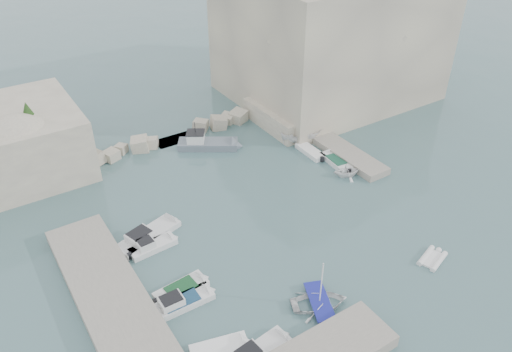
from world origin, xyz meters
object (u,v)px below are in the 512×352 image
tender_east_c (310,153)px  work_boat (208,147)px  motorboat_c (181,292)px  inflatable_dinghy (432,260)px  tender_east_d (301,142)px  tender_east_a (346,176)px  rowboat (319,305)px  tender_east_b (336,164)px  motorboat_b (153,249)px  motorboat_a (149,238)px  motorboat_d (182,305)px

tender_east_c → work_boat: (-9.44, 7.73, 0.00)m
motorboat_c → inflatable_dinghy: motorboat_c is taller
tender_east_d → work_boat: 11.30m
tender_east_a → tender_east_c: size_ratio=0.66×
rowboat → tender_east_b: bearing=-22.0°
tender_east_c → work_boat: work_boat is taller
tender_east_b → tender_east_d: bearing=9.3°
work_boat → tender_east_c: bearing=-6.7°
motorboat_b → motorboat_c: 6.11m
tender_east_b → tender_east_c: same height
motorboat_c → tender_east_c: size_ratio=1.05×
motorboat_a → tender_east_c: 22.24m
motorboat_c → motorboat_a: bearing=82.0°
motorboat_d → tender_east_c: motorboat_d is taller
motorboat_b → tender_east_b: (23.23, 2.10, 0.00)m
motorboat_a → tender_east_c: motorboat_a is taller
inflatable_dinghy → motorboat_d: bearing=143.1°
motorboat_a → tender_east_a: (22.26, -2.05, 0.00)m
rowboat → inflatable_dinghy: 11.61m
inflatable_dinghy → tender_east_a: (2.56, 14.12, 0.00)m
tender_east_c → tender_east_d: bearing=-13.5°
motorboat_d → inflatable_dinghy: 21.90m
motorboat_a → rowboat: 16.94m
motorboat_a → motorboat_c: size_ratio=1.43×
tender_east_d → motorboat_d: bearing=143.0°
motorboat_b → rowboat: size_ratio=1.03×
motorboat_b → work_boat: (12.69, 13.24, 0.00)m
tender_east_d → motorboat_c: bearing=141.5°
tender_east_a → motorboat_c: bearing=126.1°
work_boat → tender_east_b: bearing=-14.0°
motorboat_b → tender_east_d: size_ratio=0.91×
work_boat → rowboat: bearing=-66.6°
motorboat_b → work_boat: bearing=42.6°
motorboat_b → work_boat: 18.34m
motorboat_c → tender_east_c: same height
motorboat_a → motorboat_b: 1.60m
motorboat_a → tender_east_b: (22.99, 0.51, 0.00)m
motorboat_d → tender_east_a: tender_east_a is taller
tender_east_b → motorboat_a: bearing=96.6°
tender_east_b → motorboat_d: bearing=116.9°
inflatable_dinghy → tender_east_a: bearing=61.9°
inflatable_dinghy → tender_east_c: tender_east_c is taller
motorboat_a → tender_east_d: 23.51m
inflatable_dinghy → rowboat: bearing=155.7°
tender_east_c → motorboat_c: bearing=118.1°
rowboat → tender_east_d: tender_east_d is taller
motorboat_b → tender_east_b: size_ratio=0.95×
motorboat_c → tender_east_c: 25.11m
motorboat_d → tender_east_d: bearing=34.0°
tender_east_d → tender_east_b: bearing=-156.5°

